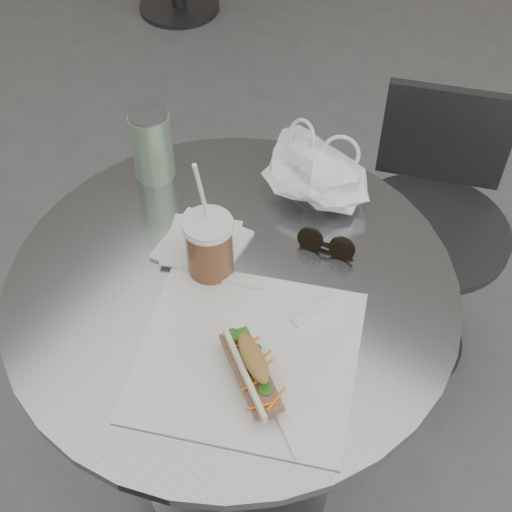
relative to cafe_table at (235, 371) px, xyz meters
The scene contains 9 objects.
cafe_table is the anchor object (origin of this frame).
chair_far 0.64m from the cafe_table, 77.46° to the left, with size 0.40×0.42×0.72m.
sandwich_paper 0.31m from the cafe_table, 45.12° to the right, with size 0.33×0.31×0.00m, color white.
banh_mi 0.36m from the cafe_table, 45.80° to the right, with size 0.19×0.17×0.06m.
iced_coffee 0.34m from the cafe_table, behind, with size 0.08×0.08×0.25m.
sunglasses 0.34m from the cafe_table, 57.21° to the left, with size 0.10×0.04×0.05m.
plastic_bag 0.42m from the cafe_table, 89.87° to the left, with size 0.20×0.15×0.10m, color white, non-canonical shape.
napkin_stack 0.30m from the cafe_table, 156.57° to the left, with size 0.16×0.16×0.01m.
drink_can 0.46m from the cafe_table, 153.13° to the left, with size 0.08×0.08×0.14m.
Camera 1 is at (0.45, -0.40, 1.66)m, focal length 50.00 mm.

